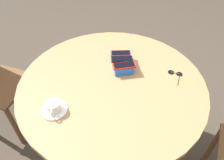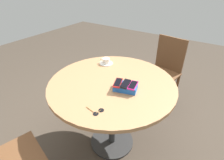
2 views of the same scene
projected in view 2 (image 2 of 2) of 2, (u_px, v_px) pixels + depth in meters
name	position (u px, v px, depth m)	size (l,w,h in m)	color
ground_plane	(112.00, 141.00, 1.91)	(8.00, 8.00, 0.00)	#42382D
round_table	(112.00, 93.00, 1.57)	(1.10, 1.10, 0.77)	#2D2D2D
phone_box	(125.00, 87.00, 1.39)	(0.20, 0.16, 0.05)	blue
phone_magenta	(133.00, 85.00, 1.36)	(0.08, 0.14, 0.01)	#D11975
phone_black	(125.00, 84.00, 1.38)	(0.08, 0.14, 0.01)	black
phone_red	(118.00, 83.00, 1.39)	(0.10, 0.15, 0.01)	red
saucer	(106.00, 63.00, 1.81)	(0.14, 0.14, 0.01)	silver
coffee_cup	(106.00, 61.00, 1.79)	(0.10, 0.08, 0.05)	silver
sunglasses	(97.00, 112.00, 1.18)	(0.13, 0.09, 0.01)	black
chair_near_window	(163.00, 72.00, 2.27)	(0.45, 0.45, 0.91)	brown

